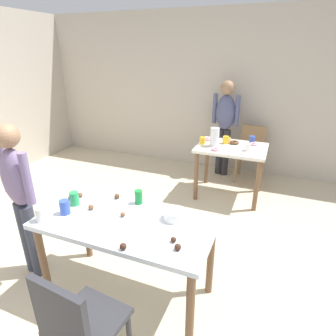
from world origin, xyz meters
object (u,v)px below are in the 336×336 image
(soda_can, at_px, (139,197))
(dining_table_far, at_px, (231,155))
(person_girl_near, at_px, (19,191))
(dining_table_near, at_px, (126,231))
(chair_near_table, at_px, (78,324))
(mixing_bowl, at_px, (175,215))
(person_adult_far, at_px, (225,120))
(pitcher_far, at_px, (215,137))
(chair_far_table, at_px, (251,150))

(soda_can, bearing_deg, dining_table_far, 75.92)
(person_girl_near, relative_size, soda_can, 11.86)
(dining_table_near, xyz_separation_m, soda_can, (-0.02, 0.28, 0.16))
(chair_near_table, xyz_separation_m, mixing_bowl, (0.27, 0.88, 0.29))
(person_adult_far, height_order, pitcher_far, person_adult_far)
(dining_table_near, height_order, chair_far_table, chair_far_table)
(dining_table_near, distance_m, mixing_bowl, 0.41)
(person_girl_near, bearing_deg, mixing_bowl, 10.95)
(mixing_bowl, bearing_deg, soda_can, 162.86)
(dining_table_far, height_order, person_girl_near, person_girl_near)
(mixing_bowl, height_order, pitcher_far, pitcher_far)
(chair_far_table, xyz_separation_m, mixing_bowl, (-0.30, -2.69, 0.29))
(dining_table_near, bearing_deg, soda_can, 94.96)
(dining_table_near, height_order, person_adult_far, person_adult_far)
(chair_near_table, xyz_separation_m, soda_can, (-0.11, 1.00, 0.31))
(dining_table_far, distance_m, soda_can, 1.93)
(chair_near_table, bearing_deg, person_adult_far, 88.32)
(chair_near_table, xyz_separation_m, person_adult_far, (0.11, 3.59, 0.44))
(person_adult_far, xyz_separation_m, soda_can, (-0.21, -2.60, -0.12))
(dining_table_near, distance_m, soda_can, 0.32)
(chair_far_table, relative_size, pitcher_far, 3.42)
(soda_can, xyz_separation_m, pitcher_far, (0.23, 1.80, 0.07))
(dining_table_near, distance_m, person_adult_far, 2.90)
(person_adult_far, relative_size, soda_can, 12.71)
(chair_far_table, relative_size, soda_can, 7.13)
(chair_near_table, distance_m, person_adult_far, 3.62)
(dining_table_far, bearing_deg, person_girl_near, -122.34)
(chair_near_table, xyz_separation_m, chair_far_table, (0.56, 3.57, 0.00))
(person_girl_near, height_order, soda_can, person_girl_near)
(dining_table_far, xyz_separation_m, person_girl_near, (-1.42, -2.24, 0.24))
(dining_table_near, height_order, chair_near_table, chair_near_table)
(dining_table_far, xyz_separation_m, pitcher_far, (-0.23, -0.07, 0.25))
(dining_table_near, xyz_separation_m, dining_table_far, (0.44, 2.14, -0.02))
(mixing_bowl, bearing_deg, pitcher_far, 94.17)
(person_girl_near, bearing_deg, dining_table_near, 5.49)
(soda_can, height_order, pitcher_far, pitcher_far)
(dining_table_near, distance_m, person_girl_near, 1.00)
(dining_table_near, height_order, mixing_bowl, mixing_bowl)
(person_adult_far, bearing_deg, dining_table_far, -70.87)
(chair_near_table, bearing_deg, dining_table_far, 82.82)
(dining_table_far, height_order, chair_far_table, chair_far_table)
(mixing_bowl, bearing_deg, dining_table_far, 87.29)
(chair_near_table, distance_m, mixing_bowl, 0.97)
(dining_table_near, distance_m, chair_far_table, 2.93)
(chair_far_table, bearing_deg, person_girl_near, -118.76)
(chair_near_table, relative_size, mixing_bowl, 5.20)
(chair_far_table, bearing_deg, pitcher_far, -119.25)
(person_adult_far, bearing_deg, pitcher_far, -88.46)
(chair_near_table, relative_size, soda_can, 7.13)
(dining_table_far, distance_m, pitcher_far, 0.35)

